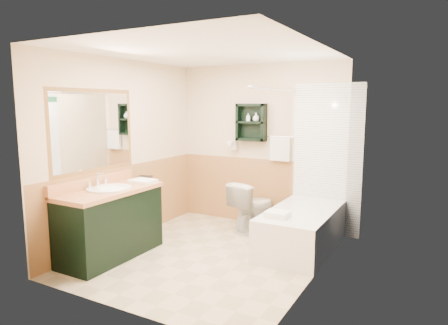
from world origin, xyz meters
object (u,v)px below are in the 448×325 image
bathtub (302,229)px  vanity_book (137,169)px  wall_shelf (251,122)px  hair_dryer (234,145)px  vanity (111,223)px  toilet (253,207)px  soap_bottle_b (256,118)px  soap_bottle_a (248,119)px

bathtub → vanity_book: vanity_book is taller
wall_shelf → hair_dryer: bearing=175.2°
vanity → bathtub: (1.92, 1.35, -0.16)m
bathtub → toilet: bearing=155.8°
toilet → bathtub: bearing=173.7°
wall_shelf → toilet: bearing=-58.9°
vanity → bathtub: size_ratio=0.87×
soap_bottle_b → soap_bottle_a: bearing=180.0°
wall_shelf → soap_bottle_a: (-0.05, -0.01, 0.04)m
vanity → soap_bottle_a: (0.85, 2.01, 1.18)m
bathtub → soap_bottle_a: 1.84m
hair_dryer → toilet: (0.47, -0.30, -0.85)m
wall_shelf → toilet: size_ratio=0.76×
vanity → bathtub: vanity is taller
toilet → vanity: bearing=76.4°
vanity_book → soap_bottle_b: 1.87m
hair_dryer → soap_bottle_b: 0.56m
wall_shelf → soap_bottle_b: (0.08, -0.01, 0.06)m
wall_shelf → vanity_book: size_ratio=2.25×
hair_dryer → vanity_book: hair_dryer is taller
hair_dryer → bathtub: bearing=-27.5°
vanity_book → wall_shelf: bearing=32.4°
soap_bottle_a → soap_bottle_b: 0.13m
hair_dryer → soap_bottle_b: (0.38, -0.03, 0.41)m
wall_shelf → vanity: size_ratio=0.42×
hair_dryer → soap_bottle_b: size_ratio=1.91×
wall_shelf → hair_dryer: (-0.30, 0.02, -0.35)m
bathtub → soap_bottle_a: bearing=148.4°
bathtub → soap_bottle_b: bearing=145.0°
vanity → soap_bottle_a: soap_bottle_a is taller
soap_bottle_a → soap_bottle_b: soap_bottle_b is taller
wall_shelf → vanity: wall_shelf is taller
wall_shelf → toilet: 1.24m
wall_shelf → vanity_book: wall_shelf is taller
hair_dryer → vanity: 2.26m
soap_bottle_a → hair_dryer: bearing=173.2°
toilet → soap_bottle_b: soap_bottle_b is taller
soap_bottle_b → bathtub: bearing=-35.0°
toilet → soap_bottle_a: size_ratio=6.06×
vanity → soap_bottle_b: (0.98, 2.01, 1.20)m
toilet → vanity_book: 1.72m
hair_dryer → toilet: hair_dryer is taller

